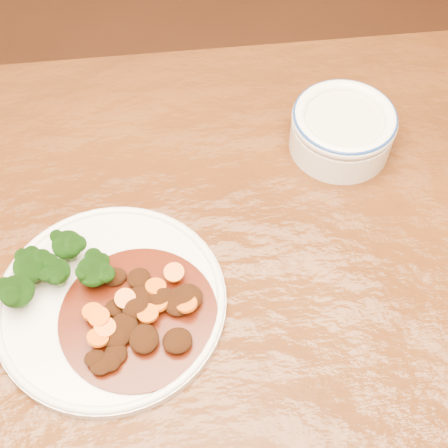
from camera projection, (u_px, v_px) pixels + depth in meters
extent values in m
cube|color=#4D270D|center=(202.00, 320.00, 0.73)|extent=(1.60, 1.08, 0.04)
cylinder|color=white|center=(111.00, 303.00, 0.71)|extent=(0.26, 0.26, 0.01)
torus|color=white|center=(110.00, 300.00, 0.71)|extent=(0.26, 0.26, 0.01)
cylinder|color=#5F8C48|center=(35.00, 275.00, 0.72)|extent=(0.01, 0.01, 0.02)
ellipsoid|color=black|center=(30.00, 266.00, 0.70)|extent=(0.04, 0.04, 0.03)
cylinder|color=#5F8C48|center=(60.00, 279.00, 0.71)|extent=(0.01, 0.01, 0.02)
ellipsoid|color=black|center=(56.00, 271.00, 0.70)|extent=(0.03, 0.03, 0.03)
cylinder|color=#5F8C48|center=(71.00, 254.00, 0.73)|extent=(0.01, 0.01, 0.02)
ellipsoid|color=black|center=(67.00, 245.00, 0.72)|extent=(0.04, 0.04, 0.03)
cylinder|color=#5F8C48|center=(22.00, 300.00, 0.70)|extent=(0.01, 0.01, 0.02)
ellipsoid|color=black|center=(17.00, 291.00, 0.68)|extent=(0.04, 0.04, 0.03)
cylinder|color=#5F8C48|center=(96.00, 280.00, 0.71)|extent=(0.01, 0.01, 0.02)
ellipsoid|color=black|center=(93.00, 271.00, 0.70)|extent=(0.04, 0.04, 0.03)
cylinder|color=#481207|center=(138.00, 317.00, 0.69)|extent=(0.18, 0.18, 0.00)
ellipsoid|color=black|center=(139.00, 278.00, 0.71)|extent=(0.03, 0.03, 0.01)
ellipsoid|color=black|center=(110.00, 361.00, 0.65)|extent=(0.02, 0.02, 0.01)
ellipsoid|color=black|center=(177.00, 341.00, 0.66)|extent=(0.03, 0.03, 0.02)
ellipsoid|color=black|center=(101.00, 365.00, 0.65)|extent=(0.02, 0.02, 0.01)
ellipsoid|color=black|center=(95.00, 358.00, 0.65)|extent=(0.02, 0.02, 0.01)
ellipsoid|color=black|center=(178.00, 302.00, 0.69)|extent=(0.03, 0.04, 0.02)
ellipsoid|color=black|center=(144.00, 339.00, 0.67)|extent=(0.03, 0.04, 0.02)
ellipsoid|color=black|center=(161.00, 298.00, 0.69)|extent=(0.03, 0.03, 0.02)
ellipsoid|color=black|center=(158.00, 298.00, 0.69)|extent=(0.03, 0.02, 0.01)
ellipsoid|color=black|center=(116.00, 335.00, 0.67)|extent=(0.03, 0.03, 0.02)
ellipsoid|color=black|center=(137.00, 308.00, 0.68)|extent=(0.03, 0.03, 0.02)
ellipsoid|color=black|center=(140.00, 298.00, 0.69)|extent=(0.03, 0.03, 0.01)
ellipsoid|color=black|center=(115.00, 308.00, 0.69)|extent=(0.02, 0.02, 0.01)
ellipsoid|color=black|center=(124.00, 325.00, 0.68)|extent=(0.03, 0.03, 0.02)
ellipsoid|color=black|center=(116.00, 354.00, 0.66)|extent=(0.02, 0.03, 0.01)
ellipsoid|color=black|center=(188.00, 297.00, 0.69)|extent=(0.03, 0.03, 0.02)
ellipsoid|color=black|center=(115.00, 277.00, 0.71)|extent=(0.03, 0.02, 0.01)
cylinder|color=#D5550B|center=(148.00, 313.00, 0.68)|extent=(0.03, 0.03, 0.01)
cylinder|color=#D5550B|center=(125.00, 299.00, 0.69)|extent=(0.03, 0.03, 0.01)
cylinder|color=#D5550B|center=(93.00, 312.00, 0.68)|extent=(0.03, 0.03, 0.01)
cylinder|color=#D5550B|center=(156.00, 287.00, 0.70)|extent=(0.03, 0.03, 0.01)
cylinder|color=#D5550B|center=(174.00, 272.00, 0.70)|extent=(0.03, 0.03, 0.01)
cylinder|color=#D5550B|center=(187.00, 304.00, 0.68)|extent=(0.03, 0.03, 0.01)
cylinder|color=#D5550B|center=(98.00, 338.00, 0.66)|extent=(0.03, 0.03, 0.01)
cylinder|color=#D5550B|center=(99.00, 317.00, 0.67)|extent=(0.03, 0.03, 0.01)
cylinder|color=#D5550B|center=(158.00, 304.00, 0.69)|extent=(0.03, 0.03, 0.01)
cylinder|color=#D5550B|center=(105.00, 327.00, 0.66)|extent=(0.03, 0.03, 0.01)
cylinder|color=white|center=(341.00, 135.00, 0.84)|extent=(0.14, 0.14, 0.04)
cylinder|color=beige|center=(344.00, 121.00, 0.81)|extent=(0.10, 0.10, 0.01)
torus|color=white|center=(345.00, 119.00, 0.81)|extent=(0.14, 0.14, 0.02)
torus|color=navy|center=(345.00, 116.00, 0.81)|extent=(0.14, 0.14, 0.01)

